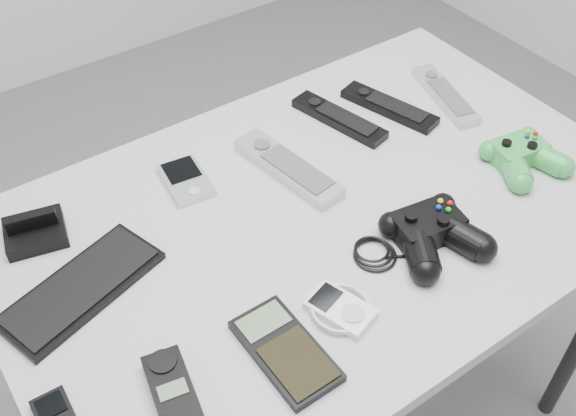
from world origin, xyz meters
TOP-DOWN VIEW (x-y plane):
  - floor at (0.00, 0.00)m, footprint 3.50×3.50m
  - desk at (0.02, -0.03)m, footprint 1.07×0.69m
  - pda_keyboard at (-0.37, 0.04)m, footprint 0.26×0.17m
  - dock_bracket at (-0.39, 0.18)m, footprint 0.11×0.10m
  - pda at (-0.13, 0.15)m, footprint 0.08×0.12m
  - remote_silver_a at (0.03, 0.08)m, footprint 0.09×0.23m
  - remote_black_a at (0.19, 0.14)m, footprint 0.09×0.21m
  - remote_black_b at (0.29, 0.12)m, footprint 0.10×0.20m
  - remote_silver_b at (0.41, 0.08)m, footprint 0.10×0.21m
  - cordless_handset at (-0.35, -0.22)m, footprint 0.08×0.17m
  - calculator at (-0.19, -0.23)m, footprint 0.08×0.16m
  - mp3_player at (-0.08, -0.21)m, footprint 0.11×0.12m
  - controller_black at (0.12, -0.19)m, footprint 0.28×0.20m
  - controller_green at (0.38, -0.14)m, footprint 0.15×0.16m

SIDE VIEW (x-z plane):
  - floor at x=0.00m, z-range 0.00..0.00m
  - desk at x=0.02m, z-range 0.30..1.02m
  - pda_keyboard at x=-0.37m, z-range 0.72..0.73m
  - calculator at x=-0.19m, z-range 0.72..0.74m
  - mp3_player at x=-0.08m, z-range 0.72..0.74m
  - pda at x=-0.13m, z-range 0.72..0.74m
  - remote_black_b at x=0.29m, z-range 0.72..0.74m
  - remote_black_a at x=0.19m, z-range 0.72..0.74m
  - remote_silver_b at x=0.41m, z-range 0.72..0.74m
  - remote_silver_a at x=0.03m, z-range 0.72..0.74m
  - cordless_handset at x=-0.35m, z-range 0.72..0.75m
  - controller_green at x=0.38m, z-range 0.72..0.76m
  - dock_bracket at x=-0.39m, z-range 0.72..0.77m
  - controller_black at x=0.12m, z-range 0.72..0.77m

